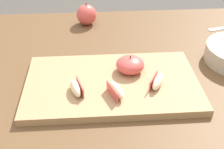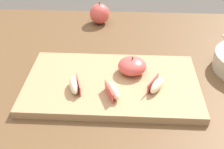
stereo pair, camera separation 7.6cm
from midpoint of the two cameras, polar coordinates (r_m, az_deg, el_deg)
dining_table at (r=0.88m, az=7.26°, el=-6.13°), size 1.33×0.91×0.76m
cutting_board at (r=0.77m, az=2.80°, el=-1.92°), size 0.45×0.27×0.02m
apple_half_skin_up at (r=0.79m, az=6.66°, el=1.59°), size 0.08×0.08×0.05m
apple_wedge_middle at (r=0.71m, az=3.26°, el=-3.29°), size 0.04×0.07×0.03m
apple_wedge_front at (r=0.73m, az=-4.42°, el=-2.18°), size 0.04×0.07×0.03m
apple_wedge_left at (r=0.74m, az=11.54°, el=-2.10°), size 0.05×0.07×0.03m
whole_apple_pink_lady at (r=1.10m, az=-0.41°, el=11.64°), size 0.07×0.07×0.08m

